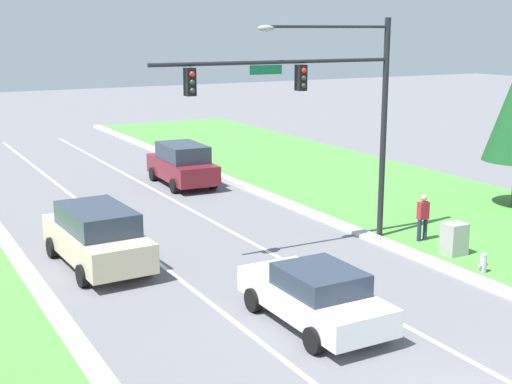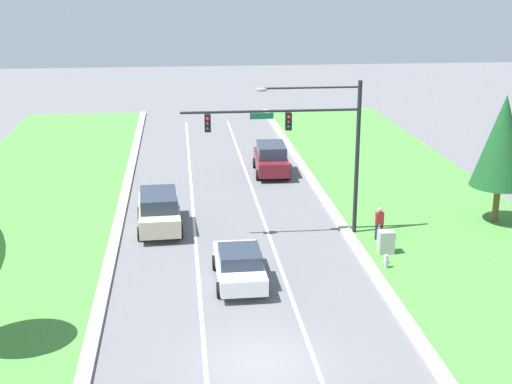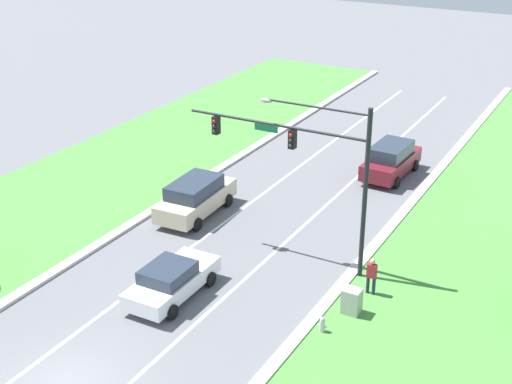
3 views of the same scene
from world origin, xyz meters
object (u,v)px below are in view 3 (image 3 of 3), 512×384
traffic_signal_mast (311,156)px  burgundy_suv (391,160)px  white_sedan (171,280)px  champagne_suv (196,197)px  fire_hydrant (322,325)px  utility_cabinet (352,302)px  pedestrian (372,275)px

traffic_signal_mast → burgundy_suv: (-0.16, 11.41, -4.07)m
white_sedan → burgundy_suv: bearing=77.7°
champagne_suv → burgundy_suv: 11.87m
traffic_signal_mast → champagne_suv: (-7.07, 1.76, -4.09)m
burgundy_suv → fire_hydrant: bearing=-77.2°
white_sedan → fire_hydrant: 6.46m
champagne_suv → utility_cabinet: champagne_suv is taller
pedestrian → fire_hydrant: bearing=80.1°
traffic_signal_mast → utility_cabinet: 6.24m
traffic_signal_mast → champagne_suv: size_ratio=1.64×
champagne_suv → fire_hydrant: champagne_suv is taller
champagne_suv → burgundy_suv: burgundy_suv is taller
fire_hydrant → burgundy_suv: bearing=100.4°
white_sedan → burgundy_suv: size_ratio=0.93×
burgundy_suv → pedestrian: bearing=-71.8°
traffic_signal_mast → white_sedan: traffic_signal_mast is taller
champagne_suv → burgundy_suv: bearing=52.0°
white_sedan → traffic_signal_mast: bearing=54.5°
traffic_signal_mast → champagne_suv: traffic_signal_mast is taller
champagne_suv → pedestrian: (10.47, -2.90, -0.04)m
utility_cabinet → fire_hydrant: utility_cabinet is taller
champagne_suv → pedestrian: bearing=-17.9°
champagne_suv → traffic_signal_mast: bearing=-16.4°
traffic_signal_mast → pedestrian: traffic_signal_mast is taller
champagne_suv → white_sedan: 7.75m
white_sedan → champagne_suv: bearing=115.7°
traffic_signal_mast → white_sedan: bearing=-125.0°
white_sedan → pedestrian: pedestrian is taller
burgundy_suv → utility_cabinet: size_ratio=4.37×
pedestrian → burgundy_suv: bearing=-73.5°
champagne_suv → utility_cabinet: size_ratio=4.60×
traffic_signal_mast → utility_cabinet: (3.25, -2.83, -4.51)m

